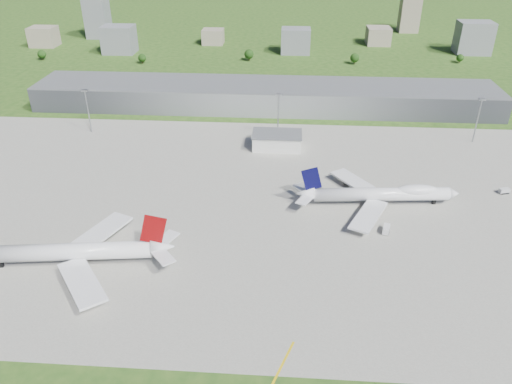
# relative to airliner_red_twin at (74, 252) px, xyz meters

# --- Properties ---
(ground) EXTENTS (1400.00, 1400.00, 0.00)m
(ground) POSITION_rel_airliner_red_twin_xyz_m (60.45, 159.20, -5.52)
(ground) COLOR #264C17
(ground) RESTS_ON ground
(apron) EXTENTS (360.00, 190.00, 0.08)m
(apron) POSITION_rel_airliner_red_twin_xyz_m (70.45, 49.20, -5.48)
(apron) COLOR gray
(apron) RESTS_ON ground
(terminal) EXTENTS (300.00, 42.00, 15.00)m
(terminal) POSITION_rel_airliner_red_twin_xyz_m (60.45, 174.20, 1.98)
(terminal) COLOR gray
(terminal) RESTS_ON ground
(ops_building) EXTENTS (26.00, 16.00, 8.00)m
(ops_building) POSITION_rel_airliner_red_twin_xyz_m (70.45, 109.20, -1.52)
(ops_building) COLOR silver
(ops_building) RESTS_ON ground
(mast_west) EXTENTS (3.50, 2.00, 25.90)m
(mast_west) POSITION_rel_airliner_red_twin_xyz_m (-39.55, 124.20, 12.19)
(mast_west) COLOR gray
(mast_west) RESTS_ON ground
(mast_center) EXTENTS (3.50, 2.00, 25.90)m
(mast_center) POSITION_rel_airliner_red_twin_xyz_m (70.45, 124.20, 12.19)
(mast_center) COLOR gray
(mast_center) RESTS_ON ground
(mast_east) EXTENTS (3.50, 2.00, 25.90)m
(mast_east) POSITION_rel_airliner_red_twin_xyz_m (180.45, 124.20, 12.19)
(mast_east) COLOR gray
(mast_east) RESTS_ON ground
(airliner_red_twin) EXTENTS (75.52, 58.45, 20.73)m
(airliner_red_twin) POSITION_rel_airliner_red_twin_xyz_m (0.00, 0.00, 0.00)
(airliner_red_twin) COLOR white
(airliner_red_twin) RESTS_ON ground
(airliner_blue_quad) EXTENTS (72.27, 56.47, 18.86)m
(airliner_blue_quad) POSITION_rel_airliner_red_twin_xyz_m (118.30, 51.41, -0.28)
(airliner_blue_quad) COLOR white
(airliner_blue_quad) RESTS_ON ground
(tug_yellow) EXTENTS (3.85, 3.51, 1.69)m
(tug_yellow) POSITION_rel_airliner_red_twin_xyz_m (6.72, 10.23, -4.63)
(tug_yellow) COLOR orange
(tug_yellow) RESTS_ON ground
(van_white_near) EXTENTS (3.92, 6.10, 2.83)m
(van_white_near) POSITION_rel_airliner_red_twin_xyz_m (117.46, 29.10, -4.10)
(van_white_near) COLOR silver
(van_white_near) RESTS_ON ground
(van_white_far) EXTENTS (5.24, 3.46, 2.49)m
(van_white_far) POSITION_rel_airliner_red_twin_xyz_m (176.97, 65.48, -4.26)
(van_white_far) COLOR silver
(van_white_far) RESTS_ON ground
(bldg_far_w) EXTENTS (24.00, 20.00, 18.00)m
(bldg_far_w) POSITION_rel_airliner_red_twin_xyz_m (-159.55, 329.20, 3.48)
(bldg_far_w) COLOR gray
(bldg_far_w) RESTS_ON ground
(bldg_w) EXTENTS (28.00, 22.00, 24.00)m
(bldg_w) POSITION_rel_airliner_red_twin_xyz_m (-79.55, 309.20, 6.48)
(bldg_w) COLOR slate
(bldg_w) RESTS_ON ground
(bldg_cw) EXTENTS (20.00, 18.00, 14.00)m
(bldg_cw) POSITION_rel_airliner_red_twin_xyz_m (0.45, 349.20, 1.48)
(bldg_cw) COLOR gray
(bldg_cw) RESTS_ON ground
(bldg_c) EXTENTS (26.00, 20.00, 22.00)m
(bldg_c) POSITION_rel_airliner_red_twin_xyz_m (80.45, 319.20, 5.48)
(bldg_c) COLOR slate
(bldg_c) RESTS_ON ground
(bldg_ce) EXTENTS (22.00, 24.00, 16.00)m
(bldg_ce) POSITION_rel_airliner_red_twin_xyz_m (160.45, 359.20, 2.48)
(bldg_ce) COLOR gray
(bldg_ce) RESTS_ON ground
(bldg_e) EXTENTS (30.00, 22.00, 28.00)m
(bldg_e) POSITION_rel_airliner_red_twin_xyz_m (240.45, 329.20, 8.48)
(bldg_e) COLOR slate
(bldg_e) RESTS_ON ground
(bldg_tall_w) EXTENTS (22.00, 20.00, 44.00)m
(bldg_tall_w) POSITION_rel_airliner_red_twin_xyz_m (-119.55, 369.20, 16.48)
(bldg_tall_w) COLOR slate
(bldg_tall_w) RESTS_ON ground
(bldg_tall_e) EXTENTS (20.00, 18.00, 36.00)m
(bldg_tall_e) POSITION_rel_airliner_red_twin_xyz_m (200.45, 419.20, 12.48)
(bldg_tall_e) COLOR gray
(bldg_tall_e) RESTS_ON ground
(tree_far_w) EXTENTS (7.20, 7.20, 8.80)m
(tree_far_w) POSITION_rel_airliner_red_twin_xyz_m (-139.55, 279.20, -0.34)
(tree_far_w) COLOR #382314
(tree_far_w) RESTS_ON ground
(tree_w) EXTENTS (6.75, 6.75, 8.25)m
(tree_w) POSITION_rel_airliner_red_twin_xyz_m (-49.55, 274.20, -0.66)
(tree_w) COLOR #382314
(tree_w) RESTS_ON ground
(tree_c) EXTENTS (8.10, 8.10, 9.90)m
(tree_c) POSITION_rel_airliner_red_twin_xyz_m (40.45, 289.20, 0.32)
(tree_c) COLOR #382314
(tree_c) RESTS_ON ground
(tree_e) EXTENTS (7.65, 7.65, 9.35)m
(tree_e) POSITION_rel_airliner_red_twin_xyz_m (130.45, 284.20, -0.01)
(tree_e) COLOR #382314
(tree_e) RESTS_ON ground
(tree_far_e) EXTENTS (6.30, 6.30, 7.70)m
(tree_far_e) POSITION_rel_airliner_red_twin_xyz_m (220.45, 294.20, -0.99)
(tree_far_e) COLOR #382314
(tree_far_e) RESTS_ON ground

